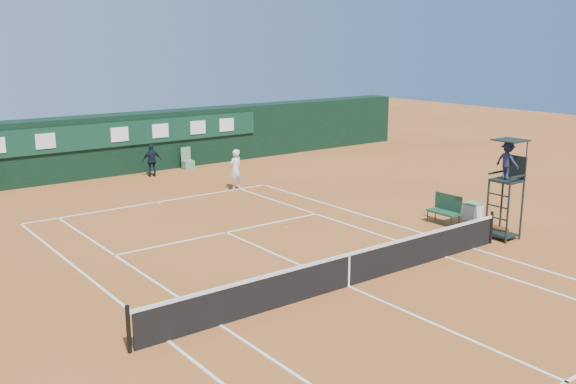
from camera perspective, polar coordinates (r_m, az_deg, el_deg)
The scene contains 12 objects.
ground at distance 17.95m, azimuth 5.38°, elevation -8.35°, with size 90.00×90.00×0.00m, color #AE5D29.
court_lines at distance 17.95m, azimuth 5.38°, elevation -8.33°, with size 11.05×23.85×0.01m.
tennis_net at distance 17.77m, azimuth 5.41°, elevation -6.82°, with size 12.90×0.10×1.10m.
back_wall at distance 33.38m, azimuth -16.84°, elevation 3.94°, with size 40.00×1.65×3.00m.
linesman_chair_right at distance 34.27m, azimuth -8.91°, elevation 2.55°, with size 0.55×0.50×1.15m.
umpire_chair at distance 22.62m, azimuth 18.93°, elevation 2.01°, with size 0.96×0.95×3.42m.
player_bench at distance 24.34m, azimuth 13.83°, elevation -1.39°, with size 0.56×1.20×1.10m.
tennis_bag at distance 23.60m, azimuth 18.08°, elevation -3.29°, with size 0.32×0.74×0.28m, color black.
cooler at distance 25.24m, azimuth 16.08°, elevation -1.64°, with size 0.57×0.57×0.65m.
tennis_ball at distance 23.11m, azimuth -0.17°, elevation -3.22°, with size 0.07×0.07×0.07m, color #CFEE37.
player at distance 29.02m, azimuth -4.69°, elevation 1.97°, with size 0.68×0.45×1.86m, color white.
ball_kid_right at distance 32.59m, azimuth -12.00°, elevation 2.76°, with size 0.95×0.40×1.63m, color black.
Camera 1 is at (-11.35, -12.24, 6.60)m, focal length 40.00 mm.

